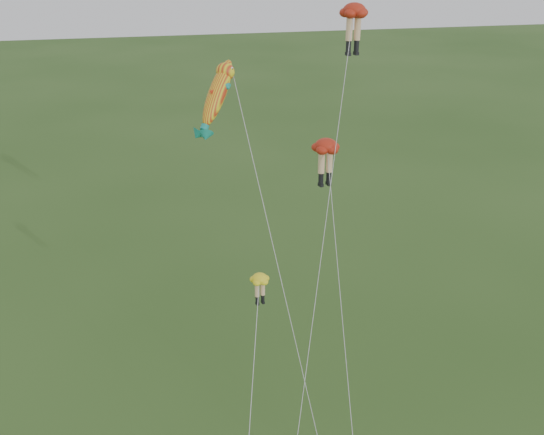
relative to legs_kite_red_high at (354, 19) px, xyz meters
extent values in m
ellipsoid|color=#B52512|center=(0.07, 0.14, 0.45)|extent=(1.87, 1.87, 0.82)
cylinder|color=#FBC794|center=(-0.17, 0.10, -0.51)|extent=(0.36, 0.36, 1.25)
cylinder|color=black|center=(-0.17, 0.10, -1.45)|extent=(0.28, 0.28, 0.63)
cube|color=black|center=(-0.17, 0.10, -1.86)|extent=(0.26, 0.39, 0.18)
cylinder|color=#FBC794|center=(0.32, 0.18, -0.51)|extent=(0.36, 0.36, 1.25)
cylinder|color=black|center=(0.32, 0.18, -1.45)|extent=(0.28, 0.28, 0.63)
cube|color=black|center=(0.32, 0.18, -1.86)|extent=(0.26, 0.39, 0.18)
cylinder|color=silver|center=(-3.01, -5.81, -9.42)|extent=(6.21, 11.94, 20.55)
ellipsoid|color=#B52512|center=(-2.26, -3.08, -6.02)|extent=(1.84, 1.84, 0.78)
cylinder|color=#FBC794|center=(-2.50, -3.13, -6.95)|extent=(0.35, 0.35, 1.20)
cylinder|color=black|center=(-2.50, -3.13, -7.84)|extent=(0.27, 0.27, 0.60)
cube|color=black|center=(-2.50, -3.13, -8.23)|extent=(0.26, 0.38, 0.17)
cylinder|color=#FBC794|center=(-2.03, -3.04, -6.95)|extent=(0.35, 0.35, 1.20)
cylinder|color=black|center=(-2.03, -3.04, -7.84)|extent=(0.27, 0.27, 0.60)
cube|color=black|center=(-2.03, -3.04, -8.23)|extent=(0.26, 0.38, 0.17)
cylinder|color=silver|center=(-2.78, -8.17, -12.66)|extent=(1.07, 10.20, 14.06)
ellipsoid|color=yellow|center=(-6.84, -7.77, -10.91)|extent=(1.21, 1.21, 0.50)
cylinder|color=#FBC794|center=(-6.99, -7.81, -11.49)|extent=(0.22, 0.22, 0.76)
cylinder|color=black|center=(-6.99, -7.81, -12.06)|extent=(0.17, 0.17, 0.38)
cube|color=black|center=(-6.99, -7.81, -12.31)|extent=(0.18, 0.24, 0.11)
cylinder|color=#FBC794|center=(-6.69, -7.73, -11.49)|extent=(0.22, 0.22, 0.76)
cylinder|color=black|center=(-6.69, -7.73, -12.06)|extent=(0.17, 0.17, 0.38)
cube|color=black|center=(-6.69, -7.73, -12.31)|extent=(0.18, 0.24, 0.11)
cylinder|color=silver|center=(-7.89, -10.93, -15.18)|extent=(2.14, 6.35, 9.03)
ellipsoid|color=yellow|center=(-8.27, -5.54, -2.35)|extent=(2.56, 2.68, 3.17)
sphere|color=yellow|center=(-8.27, -5.54, -2.35)|extent=(1.52, 1.54, 1.27)
cone|color=#168F7B|center=(-8.27, -5.54, -2.35)|extent=(1.34, 1.37, 1.17)
cone|color=#168F7B|center=(-8.27, -5.54, -2.35)|extent=(1.34, 1.37, 1.17)
cone|color=#168F7B|center=(-8.27, -5.54, -2.35)|extent=(0.75, 0.77, 0.66)
cone|color=#168F7B|center=(-8.27, -5.54, -2.35)|extent=(0.75, 0.77, 0.66)
cone|color=red|center=(-8.27, -5.54, -2.35)|extent=(0.77, 0.79, 0.66)
cylinder|color=silver|center=(-6.34, -8.45, -11.02)|extent=(3.90, 5.86, 17.34)
camera|label=1|loc=(-11.69, -32.56, 3.95)|focal=40.00mm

